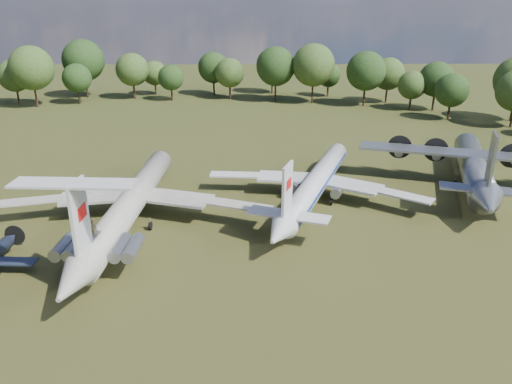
{
  "coord_description": "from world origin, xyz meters",
  "views": [
    {
      "loc": [
        10.0,
        -57.76,
        26.74
      ],
      "look_at": [
        10.69,
        -3.23,
        5.0
      ],
      "focal_mm": 35.0,
      "sensor_mm": 36.0,
      "label": 1
    }
  ],
  "objects_px": {
    "il62_airliner": "(132,207)",
    "an12_transport": "(474,171)",
    "tu104_jet": "(316,186)",
    "person_on_il62": "(94,227)"
  },
  "relations": [
    {
      "from": "il62_airliner",
      "to": "an12_transport",
      "type": "distance_m",
      "value": 49.08
    },
    {
      "from": "tu104_jet",
      "to": "person_on_il62",
      "type": "distance_m",
      "value": 31.52
    },
    {
      "from": "tu104_jet",
      "to": "person_on_il62",
      "type": "height_order",
      "value": "person_on_il62"
    },
    {
      "from": "il62_airliner",
      "to": "person_on_il62",
      "type": "xyz_separation_m",
      "value": [
        -0.71,
        -12.43,
        3.19
      ]
    },
    {
      "from": "tu104_jet",
      "to": "an12_transport",
      "type": "relative_size",
      "value": 1.1
    },
    {
      "from": "tu104_jet",
      "to": "il62_airliner",
      "type": "bearing_deg",
      "value": -142.58
    },
    {
      "from": "il62_airliner",
      "to": "person_on_il62",
      "type": "height_order",
      "value": "person_on_il62"
    },
    {
      "from": "il62_airliner",
      "to": "person_on_il62",
      "type": "distance_m",
      "value": 12.86
    },
    {
      "from": "tu104_jet",
      "to": "an12_transport",
      "type": "height_order",
      "value": "an12_transport"
    },
    {
      "from": "an12_transport",
      "to": "il62_airliner",
      "type": "bearing_deg",
      "value": -148.29
    }
  ]
}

